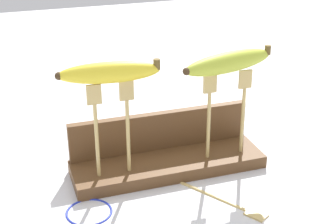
{
  "coord_description": "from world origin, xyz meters",
  "views": [
    {
      "loc": [
        -0.28,
        -0.82,
        0.52
      ],
      "look_at": [
        0.0,
        0.0,
        0.12
      ],
      "focal_mm": 54.49,
      "sensor_mm": 36.0,
      "label": 1
    }
  ],
  "objects_px": {
    "fork_stand_right": "(227,106)",
    "wire_coil": "(89,211)",
    "fork_stand_left": "(112,121)",
    "banana_raised_left": "(109,72)",
    "banana_raised_right": "(229,62)",
    "fork_fallen_near": "(230,202)"
  },
  "relations": [
    {
      "from": "banana_raised_right",
      "to": "fork_fallen_near",
      "type": "height_order",
      "value": "banana_raised_right"
    },
    {
      "from": "wire_coil",
      "to": "banana_raised_right",
      "type": "bearing_deg",
      "value": 14.4
    },
    {
      "from": "banana_raised_right",
      "to": "fork_fallen_near",
      "type": "distance_m",
      "value": 0.25
    },
    {
      "from": "fork_stand_left",
      "to": "fork_fallen_near",
      "type": "distance_m",
      "value": 0.25
    },
    {
      "from": "banana_raised_left",
      "to": "wire_coil",
      "type": "bearing_deg",
      "value": -130.54
    },
    {
      "from": "wire_coil",
      "to": "fork_stand_right",
      "type": "bearing_deg",
      "value": 14.4
    },
    {
      "from": "fork_stand_left",
      "to": "banana_raised_right",
      "type": "xyz_separation_m",
      "value": [
        0.22,
        -0.0,
        0.08
      ]
    },
    {
      "from": "fork_stand_left",
      "to": "fork_stand_right",
      "type": "relative_size",
      "value": 1.04
    },
    {
      "from": "banana_raised_left",
      "to": "fork_fallen_near",
      "type": "xyz_separation_m",
      "value": [
        0.18,
        -0.13,
        -0.22
      ]
    },
    {
      "from": "banana_raised_right",
      "to": "wire_coil",
      "type": "distance_m",
      "value": 0.37
    },
    {
      "from": "banana_raised_left",
      "to": "fork_fallen_near",
      "type": "bearing_deg",
      "value": -36.03
    },
    {
      "from": "banana_raised_left",
      "to": "wire_coil",
      "type": "distance_m",
      "value": 0.24
    },
    {
      "from": "fork_stand_right",
      "to": "wire_coil",
      "type": "xyz_separation_m",
      "value": [
        -0.29,
        -0.07,
        -0.13
      ]
    },
    {
      "from": "banana_raised_left",
      "to": "wire_coil",
      "type": "height_order",
      "value": "banana_raised_left"
    },
    {
      "from": "fork_fallen_near",
      "to": "banana_raised_right",
      "type": "bearing_deg",
      "value": 70.32
    },
    {
      "from": "fork_stand_left",
      "to": "banana_raised_left",
      "type": "height_order",
      "value": "banana_raised_left"
    },
    {
      "from": "fork_stand_left",
      "to": "fork_fallen_near",
      "type": "height_order",
      "value": "fork_stand_left"
    },
    {
      "from": "fork_stand_left",
      "to": "wire_coil",
      "type": "bearing_deg",
      "value": -130.57
    },
    {
      "from": "banana_raised_right",
      "to": "wire_coil",
      "type": "relative_size",
      "value": 2.47
    },
    {
      "from": "banana_raised_left",
      "to": "wire_coil",
      "type": "xyz_separation_m",
      "value": [
        -0.06,
        -0.07,
        -0.22
      ]
    },
    {
      "from": "fork_stand_right",
      "to": "fork_fallen_near",
      "type": "relative_size",
      "value": 0.99
    },
    {
      "from": "fork_stand_right",
      "to": "banana_raised_right",
      "type": "distance_m",
      "value": 0.09
    }
  ]
}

